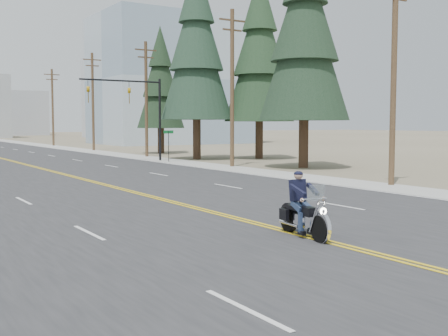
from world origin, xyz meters
name	(u,v)px	position (x,y,z in m)	size (l,w,h in m)	color
ground_plane	(311,238)	(0.00, 0.00, 0.00)	(400.00, 400.00, 0.00)	#776D56
sidewalk_right	(47,146)	(11.50, 70.00, 0.01)	(3.00, 200.00, 0.01)	#A5A5A0
traffic_mast_right	(138,103)	(8.98, 32.00, 4.94)	(7.10, 0.26, 7.00)	black
street_sign	(169,140)	(10.80, 30.00, 1.80)	(0.90, 0.06, 2.62)	black
utility_pole_a	(394,74)	(12.50, 8.00, 5.73)	(2.20, 0.30, 11.00)	brown
utility_pole_b	(232,85)	(12.50, 23.00, 5.98)	(2.20, 0.30, 11.50)	brown
utility_pole_c	(146,97)	(12.50, 38.00, 5.73)	(2.20, 0.30, 11.00)	brown
utility_pole_d	(93,100)	(12.50, 53.00, 5.98)	(2.20, 0.30, 11.50)	brown
utility_pole_e	(53,106)	(12.50, 70.00, 5.73)	(2.20, 0.30, 11.00)	brown
glass_building	(173,81)	(32.00, 70.00, 10.00)	(24.00, 16.00, 20.00)	#9EB5CC
haze_bldg_c	(124,98)	(40.00, 110.00, 9.00)	(16.00, 12.00, 18.00)	#B7BCC6
haze_bldg_e	(17,113)	(25.00, 150.00, 6.00)	(14.00, 14.00, 12.00)	#B7BCC6
motorcyclist	(304,205)	(-0.08, 0.24, 0.93)	(1.02, 2.37, 1.85)	black
conifer_near	(305,30)	(16.33, 19.41, 9.85)	(6.48, 6.48, 17.16)	#382619
conifer_mid	(260,51)	(19.97, 29.83, 9.74)	(6.36, 6.36, 16.97)	#382619
conifer_tall	(196,44)	(14.70, 32.10, 10.22)	(6.41, 6.41, 17.79)	#382619
conifer_far	(160,80)	(16.49, 43.02, 7.80)	(5.08, 5.08, 13.60)	#382619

